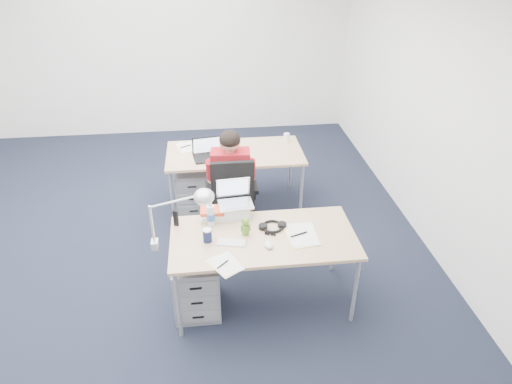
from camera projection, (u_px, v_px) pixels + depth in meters
floor at (150, 260)px, 4.79m from camera, size 7.00×7.00×0.00m
room at (127, 104)px, 3.92m from camera, size 6.02×7.02×2.80m
desk_near at (263, 241)px, 3.95m from camera, size 1.60×0.80×0.73m
desk_far at (235, 156)px, 5.41m from camera, size 1.60×0.80×0.73m
office_chair at (233, 217)px, 4.97m from camera, size 0.67×0.67×1.06m
seated_person at (231, 181)px, 4.95m from camera, size 0.41×0.72×1.28m
drawer_pedestal_near at (197, 283)px, 4.09m from camera, size 0.40×0.50×0.55m
drawer_pedestal_far at (193, 189)px, 5.55m from camera, size 0.40×0.50×0.55m
silver_laptop at (235, 201)px, 4.13m from camera, size 0.33×0.27×0.33m
wireless_keyboard at (231, 242)px, 3.85m from camera, size 0.26×0.15×0.01m
computer_mouse at (269, 245)px, 3.80m from camera, size 0.08×0.12×0.04m
headphones at (273, 226)px, 4.03m from camera, size 0.26×0.21×0.04m
can_koozie at (207, 235)px, 3.84m from camera, size 0.10×0.10×0.12m
water_bottle at (211, 214)px, 4.02m from camera, size 0.09×0.09×0.23m
bear_figurine at (246, 226)px, 3.92m from camera, size 0.09×0.07×0.17m
book_stack at (213, 214)px, 4.14m from camera, size 0.24×0.19×0.10m
cordless_phone at (176, 218)px, 4.04m from camera, size 0.05×0.03×0.16m
papers_left at (225, 265)px, 3.59m from camera, size 0.29×0.32×0.01m
papers_right at (301, 235)px, 3.93m from camera, size 0.25×0.35×0.01m
sunglasses at (270, 234)px, 3.94m from camera, size 0.11×0.08×0.02m
desk_lamp at (172, 219)px, 3.67m from camera, size 0.52×0.32×0.55m
dark_laptop at (208, 149)px, 5.17m from camera, size 0.38×0.37×0.25m
far_cup at (286, 137)px, 5.63m from camera, size 0.09×0.09×0.10m
far_papers at (187, 147)px, 5.49m from camera, size 0.28×0.35×0.01m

